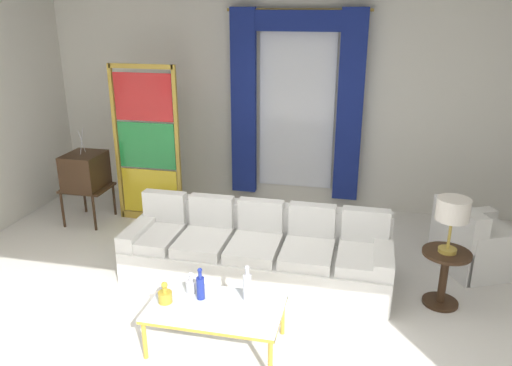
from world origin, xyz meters
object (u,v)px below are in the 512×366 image
(bottle_crystal_tall, at_px, (200,286))
(table_lamp_brass, at_px, (453,212))
(coffee_table, at_px, (216,310))
(bottle_amber_squat, at_px, (191,285))
(stained_glass_divider, at_px, (147,149))
(peacock_figurine, at_px, (160,220))
(couch_white_long, at_px, (258,252))
(bottle_ruby_flask, at_px, (165,295))
(armchair_white, at_px, (475,245))
(vintage_tv, at_px, (85,172))
(round_side_table, at_px, (444,273))
(bottle_blue_decanter, at_px, (247,285))

(bottle_crystal_tall, height_order, table_lamp_brass, table_lamp_brass)
(coffee_table, distance_m, bottle_amber_squat, 0.36)
(stained_glass_divider, xyz_separation_m, peacock_figurine, (0.33, -0.46, -0.84))
(couch_white_long, bearing_deg, bottle_ruby_flask, -112.67)
(armchair_white, xyz_separation_m, table_lamp_brass, (-0.46, -0.88, 0.74))
(vintage_tv, bearing_deg, coffee_table, -41.64)
(stained_glass_divider, xyz_separation_m, round_side_table, (3.80, -1.37, -0.70))
(peacock_figurine, height_order, round_side_table, round_side_table)
(bottle_amber_squat, distance_m, peacock_figurine, 2.20)
(bottle_crystal_tall, relative_size, bottle_ruby_flask, 1.52)
(table_lamp_brass, bearing_deg, bottle_blue_decanter, -151.73)
(bottle_amber_squat, xyz_separation_m, table_lamp_brass, (2.35, 0.97, 0.55))
(round_side_table, bearing_deg, bottle_amber_squat, -157.60)
(bottle_crystal_tall, distance_m, bottle_ruby_flask, 0.32)
(armchair_white, bearing_deg, bottle_ruby_flask, -145.26)
(coffee_table, xyz_separation_m, bottle_ruby_flask, (-0.46, -0.03, 0.10))
(bottle_amber_squat, relative_size, armchair_white, 0.19)
(bottle_blue_decanter, bearing_deg, couch_white_long, 97.62)
(couch_white_long, xyz_separation_m, coffee_table, (-0.10, -1.29, 0.07))
(coffee_table, xyz_separation_m, bottle_amber_squat, (-0.29, 0.19, 0.10))
(stained_glass_divider, distance_m, round_side_table, 4.10)
(round_side_table, distance_m, table_lamp_brass, 0.67)
(couch_white_long, distance_m, bottle_ruby_flask, 1.44)
(couch_white_long, bearing_deg, bottle_amber_squat, -109.13)
(bottle_crystal_tall, bearing_deg, peacock_figurine, 122.13)
(bottle_amber_squat, bearing_deg, peacock_figurine, 120.69)
(coffee_table, bearing_deg, couch_white_long, 85.73)
(couch_white_long, bearing_deg, peacock_figurine, 152.74)
(bottle_ruby_flask, height_order, peacock_figurine, bottle_ruby_flask)
(armchair_white, xyz_separation_m, peacock_figurine, (-3.92, 0.03, -0.07))
(armchair_white, bearing_deg, bottle_crystal_tall, -144.17)
(couch_white_long, relative_size, vintage_tv, 2.18)
(bottle_blue_decanter, relative_size, bottle_crystal_tall, 1.10)
(stained_glass_divider, relative_size, round_side_table, 3.70)
(bottle_crystal_tall, distance_m, peacock_figurine, 2.35)
(bottle_blue_decanter, xyz_separation_m, round_side_table, (1.82, 0.98, -0.19))
(coffee_table, bearing_deg, bottle_amber_squat, 147.20)
(peacock_figurine, bearing_deg, bottle_crystal_tall, -57.87)
(table_lamp_brass, bearing_deg, round_side_table, -90.00)
(couch_white_long, xyz_separation_m, table_lamp_brass, (1.97, -0.14, 0.72))
(bottle_blue_decanter, relative_size, bottle_ruby_flask, 1.68)
(couch_white_long, distance_m, bottle_blue_decanter, 1.15)
(coffee_table, height_order, peacock_figurine, peacock_figurine)
(armchair_white, distance_m, table_lamp_brass, 1.24)
(bottle_ruby_flask, xyz_separation_m, armchair_white, (2.98, 2.06, -0.19))
(bottle_blue_decanter, relative_size, armchair_white, 0.32)
(vintage_tv, distance_m, stained_glass_divider, 0.94)
(bottle_blue_decanter, distance_m, bottle_crystal_tall, 0.42)
(couch_white_long, relative_size, armchair_white, 2.71)
(bottle_amber_squat, relative_size, peacock_figurine, 0.34)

